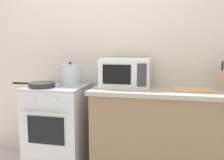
{
  "coord_description": "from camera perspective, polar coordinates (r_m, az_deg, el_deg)",
  "views": [
    {
      "loc": [
        0.79,
        -1.79,
        1.33
      ],
      "look_at": [
        0.25,
        0.6,
        1.0
      ],
      "focal_mm": 38.7,
      "sensor_mm": 36.0,
      "label": 1
    }
  ],
  "objects": [
    {
      "name": "microwave",
      "position": [
        2.51,
        3.27,
        1.73
      ],
      "size": [
        0.5,
        0.37,
        0.3
      ],
      "color": "white",
      "rests_on": "countertop_right"
    },
    {
      "name": "stove",
      "position": [
        2.78,
        -12.37,
        -10.72
      ],
      "size": [
        0.6,
        0.64,
        0.92
      ],
      "color": "silver",
      "rests_on": "ground_plane"
    },
    {
      "name": "back_wall",
      "position": [
        2.8,
        2.68,
        6.02
      ],
      "size": [
        4.4,
        0.1,
        2.5
      ],
      "primitive_type": "cube",
      "color": "silver",
      "rests_on": "ground_plane"
    },
    {
      "name": "frying_pan",
      "position": [
        2.62,
        -16.37,
        -1.1
      ],
      "size": [
        0.47,
        0.27,
        0.05
      ],
      "color": "#28282B",
      "rests_on": "stove"
    },
    {
      "name": "lower_cabinet_right",
      "position": [
        2.57,
        14.77,
        -12.86
      ],
      "size": [
        1.64,
        0.56,
        0.88
      ],
      "primitive_type": "cube",
      "color": "#8C7051",
      "rests_on": "ground_plane"
    },
    {
      "name": "stock_pot",
      "position": [
        2.67,
        -9.79,
        1.22
      ],
      "size": [
        0.32,
        0.23,
        0.26
      ],
      "color": "silver",
      "rests_on": "stove"
    },
    {
      "name": "countertop_right",
      "position": [
        2.45,
        15.13,
        -2.7
      ],
      "size": [
        1.7,
        0.6,
        0.04
      ],
      "primitive_type": "cube",
      "color": "#ADA393",
      "rests_on": "lower_cabinet_right"
    },
    {
      "name": "cutting_board",
      "position": [
        2.43,
        18.49,
        -2.18
      ],
      "size": [
        0.36,
        0.26,
        0.02
      ],
      "primitive_type": "cube",
      "color": "tan",
      "rests_on": "countertop_right"
    }
  ]
}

